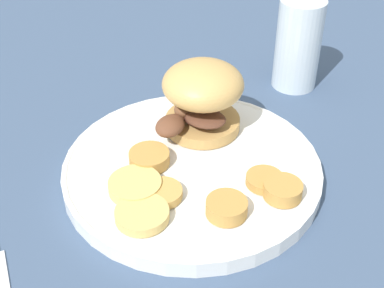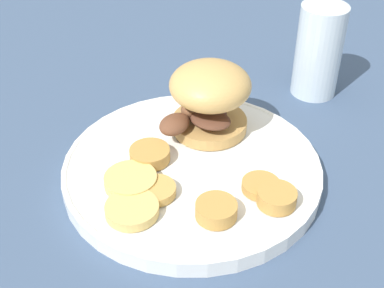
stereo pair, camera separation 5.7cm
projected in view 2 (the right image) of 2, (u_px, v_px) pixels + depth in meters
ground_plane at (192, 176)px, 0.59m from camera, size 4.00×4.00×0.00m
dinner_plate at (192, 168)px, 0.59m from camera, size 0.28×0.28×0.02m
sandwich at (208, 98)px, 0.60m from camera, size 0.11×0.10×0.08m
potato_round_0 at (149, 156)px, 0.58m from camera, size 0.04×0.04×0.01m
potato_round_1 at (131, 181)px, 0.55m from camera, size 0.05×0.05×0.01m
potato_round_2 at (261, 186)px, 0.54m from camera, size 0.04×0.04×0.01m
potato_round_3 at (216, 210)px, 0.51m from camera, size 0.04×0.04×0.02m
potato_round_4 at (156, 190)px, 0.54m from camera, size 0.04×0.04×0.01m
potato_round_5 at (277, 198)px, 0.53m from camera, size 0.04×0.04×0.02m
potato_round_6 at (132, 209)px, 0.52m from camera, size 0.05×0.05×0.01m
drinking_glass at (319, 51)px, 0.70m from camera, size 0.06×0.06×0.12m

